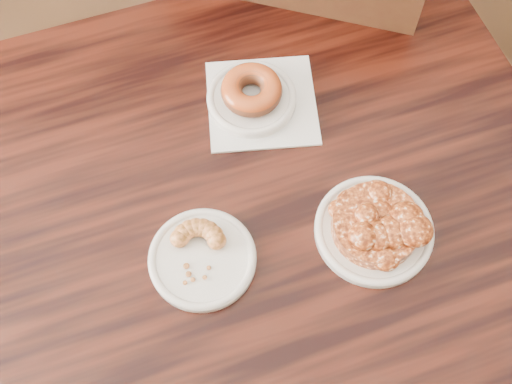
{
  "coord_description": "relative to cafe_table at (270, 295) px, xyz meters",
  "views": [
    {
      "loc": [
        -0.21,
        -0.39,
        1.62
      ],
      "look_at": [
        -0.17,
        0.02,
        0.8
      ],
      "focal_mm": 45.0,
      "sensor_mm": 36.0,
      "label": 1
    }
  ],
  "objects": [
    {
      "name": "floor",
      "position": [
        0.14,
        0.01,
        -0.38
      ],
      "size": [
        5.0,
        5.0,
        0.0
      ],
      "primitive_type": "plane",
      "color": "black",
      "rests_on": "ground"
    },
    {
      "name": "cafe_table",
      "position": [
        0.0,
        0.0,
        0.0
      ],
      "size": [
        1.14,
        1.14,
        0.75
      ],
      "primitive_type": "cube",
      "rotation": [
        0.0,
        0.0,
        0.23
      ],
      "color": "black",
      "rests_on": "floor"
    },
    {
      "name": "chair_far",
      "position": [
        0.15,
        0.61,
        0.08
      ],
      "size": [
        0.65,
        0.65,
        0.9
      ],
      "primitive_type": null,
      "rotation": [
        0.0,
        0.0,
        2.77
      ],
      "color": "black",
      "rests_on": "floor"
    },
    {
      "name": "napkin",
      "position": [
        0.0,
        0.21,
        0.38
      ],
      "size": [
        0.18,
        0.18,
        0.0
      ],
      "primitive_type": "cube",
      "rotation": [
        0.0,
        0.0,
        -0.02
      ],
      "color": "silver",
      "rests_on": "cafe_table"
    },
    {
      "name": "plate_donut",
      "position": [
        -0.01,
        0.21,
        0.39
      ],
      "size": [
        0.15,
        0.15,
        0.01
      ],
      "primitive_type": "cylinder",
      "color": "silver",
      "rests_on": "napkin"
    },
    {
      "name": "plate_cruller",
      "position": [
        -0.11,
        -0.05,
        0.38
      ],
      "size": [
        0.16,
        0.16,
        0.01
      ],
      "primitive_type": "cylinder",
      "color": "silver",
      "rests_on": "cafe_table"
    },
    {
      "name": "plate_fritter",
      "position": [
        0.14,
        -0.04,
        0.38
      ],
      "size": [
        0.17,
        0.17,
        0.01
      ],
      "primitive_type": "cylinder",
      "color": "silver",
      "rests_on": "cafe_table"
    },
    {
      "name": "glazed_donut",
      "position": [
        -0.01,
        0.21,
        0.41
      ],
      "size": [
        0.1,
        0.1,
        0.03
      ],
      "primitive_type": "torus",
      "color": "#923815",
      "rests_on": "plate_donut"
    },
    {
      "name": "apple_fritter",
      "position": [
        0.14,
        -0.04,
        0.41
      ],
      "size": [
        0.17,
        0.17,
        0.04
      ],
      "primitive_type": null,
      "color": "#3F1406",
      "rests_on": "plate_fritter"
    },
    {
      "name": "cruller_fragment",
      "position": [
        -0.11,
        -0.05,
        0.4
      ],
      "size": [
        0.1,
        0.1,
        0.03
      ],
      "primitive_type": null,
      "color": "brown",
      "rests_on": "plate_cruller"
    }
  ]
}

